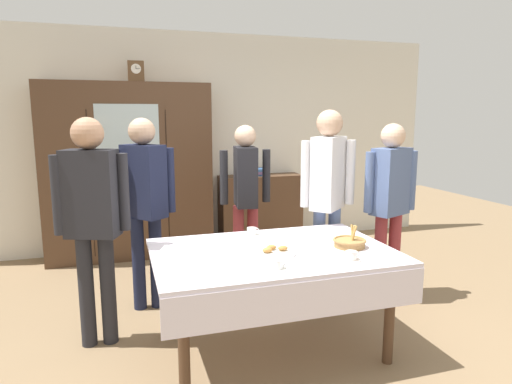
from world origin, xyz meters
The scene contains 20 objects.
ground_plane centered at (0.00, 0.00, 0.00)m, with size 12.00×12.00×0.00m, color #846B4C.
back_wall centered at (0.00, 2.65, 1.35)m, with size 6.40×0.10×2.70m, color silver.
dining_table centered at (0.00, -0.24, 0.65)m, with size 1.67×1.12×0.75m.
wall_cabinet centered at (-0.90, 2.35, 1.03)m, with size 1.91×0.46×2.06m.
mantel_clock centered at (-0.77, 2.35, 2.18)m, with size 0.18×0.11×0.24m.
bookshelf_low centered at (0.74, 2.41, 0.46)m, with size 1.07×0.35×0.92m.
book_stack centered at (0.74, 2.41, 0.96)m, with size 0.18×0.23×0.09m.
tea_cup_far_left centered at (-0.03, 0.21, 0.78)m, with size 0.13×0.13×0.06m.
tea_cup_far_right centered at (-0.11, -0.59, 0.78)m, with size 0.13×0.13×0.06m.
tea_cup_back_edge centered at (0.42, -0.57, 0.78)m, with size 0.13×0.13×0.06m.
bread_basket centered at (0.56, -0.29, 0.78)m, with size 0.24×0.24×0.16m.
pastry_plate centered at (-0.01, -0.28, 0.76)m, with size 0.28×0.28×0.05m.
spoon_front_edge centered at (-0.23, -0.25, 0.75)m, with size 0.12×0.02×0.01m.
spoon_mid_right centered at (-0.53, 0.14, 0.75)m, with size 0.12×0.02×0.01m.
spoon_center centered at (0.33, -0.09, 0.75)m, with size 0.12×0.02×0.01m.
person_near_right_end centered at (0.19, 1.17, 0.97)m, with size 0.52×0.38×1.59m.
person_behind_table_left centered at (-0.81, 0.79, 1.02)m, with size 0.52×0.41×1.67m.
person_behind_table_right centered at (1.32, 0.36, 0.98)m, with size 0.52×0.33×1.62m.
person_by_cabinet centered at (0.76, 0.49, 1.06)m, with size 0.52×0.39×1.73m.
person_beside_shelf centered at (-1.21, 0.25, 1.02)m, with size 0.52×0.31×1.68m.
Camera 1 is at (-1.01, -3.06, 1.69)m, focal length 31.22 mm.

